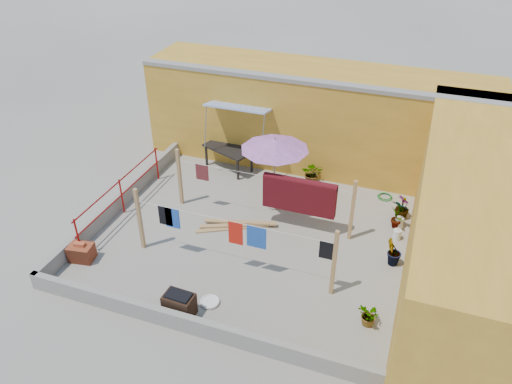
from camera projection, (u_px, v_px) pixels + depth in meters
ground at (251, 236)px, 13.49m from camera, size 80.00×80.00×0.00m
wall_back at (316, 117)px, 16.20m from camera, size 11.00×3.27×3.21m
wall_right at (469, 228)px, 11.14m from camera, size 2.40×9.00×3.20m
parapet_front at (193, 325)px, 10.54m from camera, size 8.30×0.16×0.44m
parapet_left at (120, 201)px, 14.54m from camera, size 0.16×7.30×0.44m
red_railing at (121, 191)px, 14.05m from camera, size 0.05×4.20×1.10m
clothesline_rig at (290, 199)px, 13.15m from camera, size 5.09×2.35×1.80m
patio_umbrella at (275, 145)px, 13.56m from camera, size 2.48×2.48×2.29m
outdoor_table at (228, 150)px, 16.22m from camera, size 1.83×1.36×0.77m
brick_stack at (81, 252)px, 12.56m from camera, size 0.66×0.52×0.52m
lumber_pile at (236, 225)px, 13.80m from camera, size 2.08×1.12×0.13m
brazier at (179, 305)px, 10.95m from camera, size 0.68×0.47×0.60m
white_basin at (210, 302)px, 11.36m from camera, size 0.45×0.45×0.08m
water_jug_a at (397, 235)px, 13.30m from camera, size 0.22×0.22×0.34m
water_jug_b at (399, 222)px, 13.75m from camera, size 0.23×0.23×0.36m
green_hose at (385, 197)px, 15.08m from camera, size 0.46×0.46×0.07m
plant_back_a at (313, 173)px, 15.58m from camera, size 0.74×0.66×0.74m
plant_back_b at (402, 207)px, 14.02m from camera, size 0.50×0.50×0.71m
plant_right_a at (398, 214)px, 13.57m from camera, size 0.59×0.52×0.93m
plant_right_b at (393, 252)px, 12.30m from camera, size 0.55×0.56×0.79m
plant_right_c at (369, 316)px, 10.70m from camera, size 0.63×0.64×0.54m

